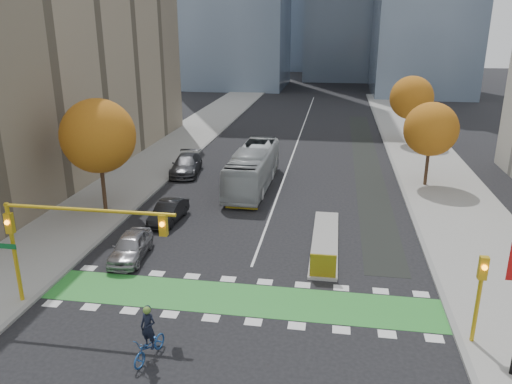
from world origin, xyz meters
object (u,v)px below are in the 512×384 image
(parked_car_c, at_px, (186,165))
(tree_east_near, at_px, (431,129))
(traffic_signal_east, at_px, (480,287))
(parked_car_b, at_px, (168,212))
(tree_east_far, at_px, (412,98))
(traffic_signal_west, at_px, (61,230))
(hazard_board, at_px, (323,266))
(tree_west, at_px, (98,136))
(bus, at_px, (253,168))
(parked_car_a, at_px, (131,246))
(cyclist, at_px, (149,341))

(parked_car_c, bearing_deg, tree_east_near, -7.74)
(traffic_signal_east, xyz_separation_m, parked_car_b, (-17.31, 11.35, -2.02))
(tree_east_far, distance_m, traffic_signal_west, 43.61)
(parked_car_b, height_order, parked_car_c, parked_car_c)
(hazard_board, distance_m, tree_west, 18.44)
(bus, distance_m, parked_car_a, 15.24)
(tree_east_far, height_order, traffic_signal_west, tree_east_far)
(tree_east_far, relative_size, parked_car_c, 1.32)
(traffic_signal_west, relative_size, bus, 0.72)
(hazard_board, bearing_deg, bus, 112.54)
(cyclist, relative_size, bus, 0.20)
(tree_east_far, height_order, cyclist, tree_east_far)
(bus, xyz_separation_m, parked_car_b, (-4.49, -8.59, -0.95))
(tree_west, relative_size, parked_car_c, 1.42)
(traffic_signal_west, xyz_separation_m, traffic_signal_east, (18.43, 0.00, -1.30))
(tree_west, relative_size, parked_car_b, 1.91)
(tree_east_far, xyz_separation_m, traffic_signal_west, (-20.43, -38.51, -1.21))
(cyclist, distance_m, parked_car_a, 9.71)
(traffic_signal_east, distance_m, parked_car_a, 18.57)
(tree_east_near, bearing_deg, traffic_signal_west, -131.52)
(tree_east_near, relative_size, traffic_signal_east, 1.73)
(cyclist, bearing_deg, parked_car_c, 117.52)
(bus, bearing_deg, hazard_board, -66.48)
(cyclist, bearing_deg, tree_west, 134.62)
(tree_east_near, xyz_separation_m, parked_car_c, (-21.00, 0.40, -4.02))
(hazard_board, bearing_deg, parked_car_a, 175.89)
(traffic_signal_east, height_order, parked_car_a, traffic_signal_east)
(tree_east_far, height_order, traffic_signal_east, tree_east_far)
(cyclist, xyz_separation_m, parked_car_c, (-6.27, 26.05, 0.04))
(tree_east_near, relative_size, traffic_signal_west, 0.83)
(traffic_signal_east, distance_m, bus, 23.73)
(tree_east_far, height_order, parked_car_b, tree_east_far)
(parked_car_b, relative_size, parked_car_c, 0.74)
(cyclist, height_order, bus, bus)
(hazard_board, height_order, parked_car_c, parked_car_c)
(parked_car_a, height_order, parked_car_c, parked_car_c)
(hazard_board, xyz_separation_m, tree_west, (-16.00, 7.80, 4.82))
(tree_west, height_order, traffic_signal_east, tree_west)
(parked_car_a, bearing_deg, traffic_signal_east, -22.38)
(traffic_signal_east, bearing_deg, tree_west, 150.93)
(tree_east_near, distance_m, parked_car_a, 25.92)
(tree_east_far, relative_size, parked_car_a, 1.74)
(tree_west, bearing_deg, traffic_signal_west, -71.98)
(hazard_board, relative_size, parked_car_c, 0.24)
(bus, bearing_deg, traffic_signal_east, -56.28)
(tree_east_far, bearing_deg, parked_car_b, -125.42)
(tree_east_near, xyz_separation_m, parked_car_a, (-19.13, -17.00, -4.11))
(traffic_signal_east, height_order, bus, traffic_signal_east)
(tree_west, bearing_deg, tree_east_near, 22.62)
(hazard_board, bearing_deg, parked_car_b, 148.42)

